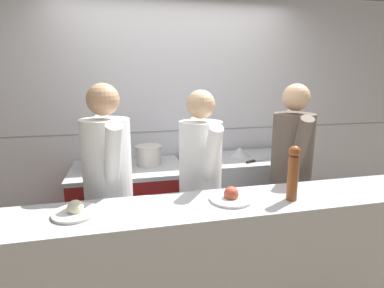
{
  "coord_description": "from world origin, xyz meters",
  "views": [
    {
      "loc": [
        -0.56,
        -1.85,
        1.72
      ],
      "look_at": [
        0.02,
        0.66,
        1.15
      ],
      "focal_mm": 28.0,
      "sensor_mm": 36.0,
      "label": 1
    }
  ],
  "objects": [
    {
      "name": "pass_counter",
      "position": [
        0.08,
        -0.19,
        0.48
      ],
      "size": [
        2.84,
        0.45,
        0.96
      ],
      "color": "#B7BABF",
      "rests_on": "ground_plane"
    },
    {
      "name": "plated_dish_appetiser",
      "position": [
        0.08,
        -0.17,
        0.98
      ],
      "size": [
        0.27,
        0.27,
        0.1
      ],
      "color": "white",
      "rests_on": "pass_counter"
    },
    {
      "name": "sauce_pot",
      "position": [
        -0.33,
        1.03,
        0.98
      ],
      "size": [
        0.26,
        0.26,
        0.19
      ],
      "color": "beige",
      "rests_on": "oven_range"
    },
    {
      "name": "plated_dish_main",
      "position": [
        -0.85,
        -0.16,
        0.98
      ],
      "size": [
        0.26,
        0.26,
        0.09
      ],
      "color": "white",
      "rests_on": "pass_counter"
    },
    {
      "name": "chef_sous",
      "position": [
        0.01,
        0.32,
        0.91
      ],
      "size": [
        0.36,
        0.72,
        1.64
      ],
      "rotation": [
        0.0,
        0.0,
        0.09
      ],
      "color": "black",
      "rests_on": "ground_plane"
    },
    {
      "name": "oven_range",
      "position": [
        -0.54,
        0.98,
        0.44
      ],
      "size": [
        1.06,
        0.71,
        0.88
      ],
      "color": "maroon",
      "rests_on": "ground_plane"
    },
    {
      "name": "chefs_knife",
      "position": [
        0.72,
        0.82,
        0.91
      ],
      "size": [
        0.33,
        0.16,
        0.02
      ],
      "color": "#B7BABF",
      "rests_on": "prep_counter"
    },
    {
      "name": "chef_line",
      "position": [
        0.82,
        0.36,
        0.93
      ],
      "size": [
        0.42,
        0.73,
        1.68
      ],
      "rotation": [
        0.0,
        0.0,
        -0.27
      ],
      "color": "black",
      "rests_on": "ground_plane"
    },
    {
      "name": "mixing_bowl_steel",
      "position": [
        0.64,
        1.05,
        0.95
      ],
      "size": [
        0.22,
        0.22,
        0.1
      ],
      "color": "#B7BABF",
      "rests_on": "prep_counter"
    },
    {
      "name": "prep_counter",
      "position": [
        0.62,
        0.98,
        0.45
      ],
      "size": [
        1.19,
        0.65,
        0.9
      ],
      "color": "#B7BABF",
      "rests_on": "ground_plane"
    },
    {
      "name": "wall_back_tiled",
      "position": [
        0.0,
        1.39,
        1.3
      ],
      "size": [
        8.0,
        0.06,
        2.6
      ],
      "color": "silver",
      "rests_on": "ground_plane"
    },
    {
      "name": "stock_pot",
      "position": [
        -0.76,
        1.0,
        0.97
      ],
      "size": [
        0.33,
        0.33,
        0.17
      ],
      "color": "#2D2D33",
      "rests_on": "oven_range"
    },
    {
      "name": "chef_head_cook",
      "position": [
        -0.69,
        0.28,
        0.94
      ],
      "size": [
        0.41,
        0.74,
        1.69
      ],
      "rotation": [
        0.0,
        0.0,
        0.23
      ],
      "color": "black",
      "rests_on": "ground_plane"
    },
    {
      "name": "pepper_mill",
      "position": [
        0.46,
        -0.25,
        1.15
      ],
      "size": [
        0.07,
        0.07,
        0.35
      ],
      "color": "brown",
      "rests_on": "pass_counter"
    }
  ]
}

